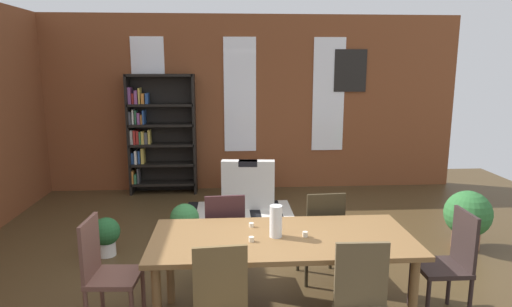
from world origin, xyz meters
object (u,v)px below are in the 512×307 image
bookshelf_tall (157,133)px  potted_plant_by_shelf (468,217)px  dining_chair_head_left (105,270)px  armchair_white (249,186)px  dining_chair_head_right (450,261)px  dining_chair_far_right (322,233)px  dining_table (282,245)px  dining_chair_far_left (225,235)px  potted_plant_corner (185,222)px  vase_on_table (276,221)px  potted_plant_window (106,234)px

bookshelf_tall → potted_plant_by_shelf: 4.84m
dining_chair_head_left → armchair_white: (1.34, 3.34, -0.23)m
dining_chair_head_right → dining_chair_far_right: bearing=143.7°
bookshelf_tall → dining_chair_head_left: bearing=-87.7°
dining_table → dining_chair_far_right: size_ratio=2.27×
dining_table → dining_chair_far_left: 0.87m
dining_table → potted_plant_by_shelf: size_ratio=3.07×
dining_chair_head_left → dining_chair_far_right: bearing=19.8°
dining_chair_far_right → potted_plant_corner: 1.82m
dining_chair_far_left → bookshelf_tall: bookshelf_tall is taller
vase_on_table → dining_chair_head_left: 1.45m
dining_chair_far_left → bookshelf_tall: size_ratio=0.47×
potted_plant_corner → dining_table: bearing=-61.0°
dining_table → potted_plant_window: dining_table is taller
potted_plant_by_shelf → potted_plant_window: size_ratio=1.55×
dining_chair_far_left → potted_plant_by_shelf: (2.88, 0.71, -0.12)m
potted_plant_by_shelf → potted_plant_corner: size_ratio=1.39×
bookshelf_tall → potted_plant_window: size_ratio=4.45×
dining_chair_head_right → armchair_white: size_ratio=1.10×
dining_chair_far_left → potted_plant_by_shelf: dining_chair_far_left is taller
vase_on_table → dining_chair_head_right: vase_on_table is taller
dining_table → dining_chair_head_right: 1.46m
dining_chair_far_left → bookshelf_tall: (-1.14, 3.35, 0.52)m
dining_table → dining_chair_head_left: dining_chair_head_left is taller
dining_chair_far_right → armchair_white: dining_chair_far_right is taller
dining_chair_far_left → dining_chair_head_right: size_ratio=1.00×
dining_chair_far_right → dining_chair_far_left: size_ratio=1.00×
vase_on_table → dining_chair_head_left: bearing=179.8°
dining_chair_head_left → potted_plant_by_shelf: (3.85, 1.41, -0.12)m
dining_chair_far_left → potted_plant_corner: (-0.49, 1.05, -0.23)m
dining_chair_head_left → potted_plant_by_shelf: bearing=20.1°
dining_chair_far_right → bookshelf_tall: (-2.11, 3.35, 0.52)m
dining_chair_far_right → dining_chair_head_left: size_ratio=1.00×
dining_table → dining_chair_far_right: bearing=55.1°
dining_chair_head_left → bookshelf_tall: size_ratio=0.47×
dining_chair_head_left → dining_chair_head_right: same height
dining_chair_far_left → dining_chair_head_right: (1.93, -0.71, 0.00)m
dining_chair_head_left → potted_plant_window: size_ratio=2.10×
dining_chair_far_left → dining_chair_head_left: 1.20m
dining_chair_far_right → potted_plant_corner: dining_chair_far_right is taller
vase_on_table → potted_plant_corner: vase_on_table is taller
vase_on_table → armchair_white: vase_on_table is taller
potted_plant_by_shelf → potted_plant_corner: (-3.37, 0.35, -0.11)m
dining_chair_far_right → dining_chair_head_right: (0.96, -0.71, 0.00)m
dining_chair_head_right → potted_plant_by_shelf: dining_chair_head_right is taller
potted_plant_by_shelf → dining_chair_far_right: bearing=-159.7°
dining_table → dining_chair_far_right: dining_chair_far_right is taller
bookshelf_tall → potted_plant_by_shelf: bookshelf_tall is taller
vase_on_table → armchair_white: bearing=91.0°
potted_plant_window → dining_chair_far_right: bearing=-18.1°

